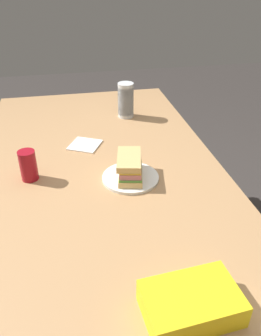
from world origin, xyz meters
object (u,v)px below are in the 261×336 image
Objects in this scene: soda_can_red at (28,166)px; chip_bag at (191,303)px; plastic_cup_stack at (126,100)px; dining_table at (102,187)px; sandwich at (130,167)px; paper_plate at (130,178)px.

chip_bag is (-0.68, -0.41, -0.03)m from soda_can_red.
chip_bag is 1.24× the size of plastic_cup_stack.
chip_bag is 1.22m from plastic_cup_stack.
sandwich is at bearing -124.36° from dining_table.
sandwich is 1.07× the size of plastic_cup_stack.
chip_bag reaches higher than paper_plate.
plastic_cup_stack is (0.53, -0.20, 0.17)m from dining_table.
dining_table is at bearing 55.64° from sandwich.
sandwich is (-0.07, -0.11, 0.13)m from dining_table.
plastic_cup_stack reaches higher than soda_can_red.
plastic_cup_stack is (0.61, -0.09, 0.09)m from paper_plate.
paper_plate is 0.05m from sandwich.
plastic_cup_stack reaches higher than dining_table.
paper_plate is 0.40m from soda_can_red.
dining_table is 0.16m from paper_plate.
sandwich reaches higher than paper_plate.
paper_plate reaches higher than dining_table.
paper_plate is at bearing -125.54° from dining_table.
sandwich reaches higher than dining_table.
chip_bag is (-0.61, -0.03, -0.02)m from sandwich.
soda_can_red is (0.07, 0.38, 0.01)m from sandwich.
paper_plate is 1.20× the size of plastic_cup_stack.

